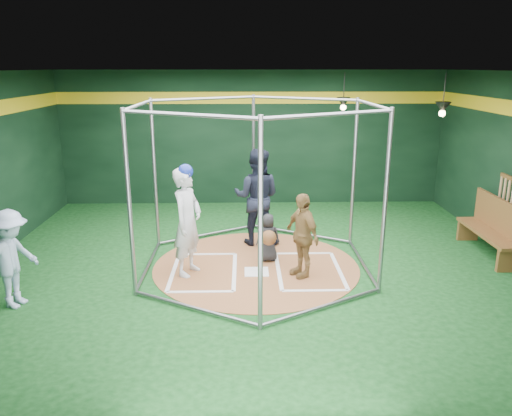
{
  "coord_description": "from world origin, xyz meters",
  "views": [
    {
      "loc": [
        -0.21,
        -8.61,
        3.59
      ],
      "look_at": [
        0.0,
        0.1,
        1.1
      ],
      "focal_mm": 35.0,
      "sensor_mm": 36.0,
      "label": 1
    }
  ],
  "objects_px": {
    "umpire": "(257,197)",
    "dugout_bench": "(493,227)",
    "visitor_leopard": "(302,235)",
    "batter_figure": "(187,221)"
  },
  "relations": [
    {
      "from": "visitor_leopard",
      "to": "umpire",
      "type": "relative_size",
      "value": 0.75
    },
    {
      "from": "umpire",
      "to": "dugout_bench",
      "type": "distance_m",
      "value": 4.67
    },
    {
      "from": "visitor_leopard",
      "to": "umpire",
      "type": "xyz_separation_m",
      "value": [
        -0.74,
        1.68,
        0.25
      ]
    },
    {
      "from": "umpire",
      "to": "visitor_leopard",
      "type": "bearing_deg",
      "value": 125.91
    },
    {
      "from": "batter_figure",
      "to": "umpire",
      "type": "xyz_separation_m",
      "value": [
        1.25,
        1.54,
        0.01
      ]
    },
    {
      "from": "batter_figure",
      "to": "visitor_leopard",
      "type": "distance_m",
      "value": 2.01
    },
    {
      "from": "visitor_leopard",
      "to": "dugout_bench",
      "type": "height_order",
      "value": "visitor_leopard"
    },
    {
      "from": "batter_figure",
      "to": "dugout_bench",
      "type": "height_order",
      "value": "batter_figure"
    },
    {
      "from": "umpire",
      "to": "dugout_bench",
      "type": "xyz_separation_m",
      "value": [
        4.59,
        -0.74,
        -0.43
      ]
    },
    {
      "from": "batter_figure",
      "to": "dugout_bench",
      "type": "xyz_separation_m",
      "value": [
        5.84,
        0.8,
        -0.42
      ]
    }
  ]
}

